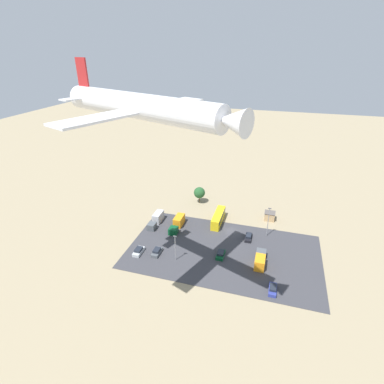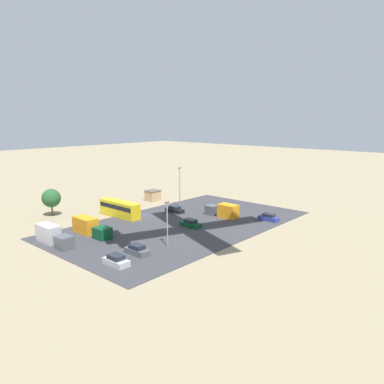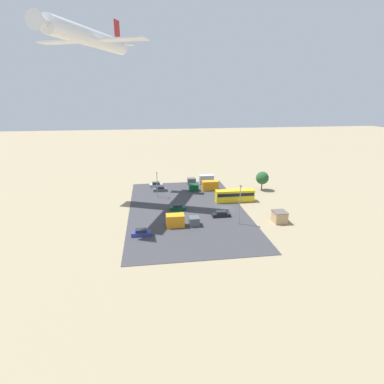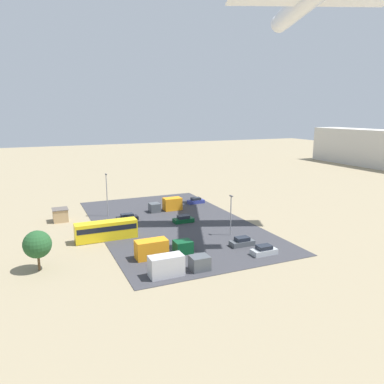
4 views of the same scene
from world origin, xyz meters
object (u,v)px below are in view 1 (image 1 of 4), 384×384
Objects in this scene: parked_car_2 at (221,254)px; bus at (218,218)px; parked_car_3 at (157,252)px; parked_truck_2 at (177,223)px; parked_truck_0 at (260,260)px; parked_truck_1 at (156,219)px; airplane at (145,107)px; parked_car_4 at (248,237)px; parked_car_1 at (273,289)px; parked_car_0 at (139,251)px; shed_building at (270,216)px.

bus is at bearing -75.66° from parked_car_2.
parked_car_3 is 14.47m from parked_truck_2.
parked_truck_1 reaches higher than parked_truck_0.
parked_car_2 is 47.52m from airplane.
parked_car_4 is 0.49× the size of parked_truck_2.
parked_truck_1 is 53.17m from airplane.
parked_car_0 is at bearing -6.63° from parked_car_1.
parked_car_2 is (11.44, 23.36, -0.68)m from shed_building.
airplane is at bearing 64.25° from parked_car_2.
bus reaches higher than shed_building.
bus is 2.61× the size of parked_car_3.
parked_car_3 is (-4.91, -1.13, 0.00)m from parked_car_0.
parked_truck_1 is at bearing 161.90° from parked_truck_0.
parked_truck_2 reaches higher than parked_truck_0.
parked_truck_0 reaches higher than parked_car_0.
parked_car_2 is at bearing 155.17° from parked_truck_1.
shed_building is 63.66m from airplane.
parked_car_3 is at bearing 43.87° from shed_building.
parked_truck_2 is at bearing 25.16° from shed_building.
parked_car_2 is 25.50m from parked_truck_1.
parked_car_4 is at bearing 179.32° from parked_truck_1.
parked_car_2 is 17.39m from parked_car_3.
airplane reaches higher than parked_truck_2.
parked_car_2 is at bearing 104.34° from bus.
shed_building reaches higher than parked_car_1.
parked_truck_2 is at bearing 178.40° from parked_truck_1.
parked_car_4 is at bearing 68.06° from shed_building.
bus is at bearing -151.61° from parked_truck_2.
parked_truck_1 is at bearing -135.09° from airplane.
parked_car_3 reaches higher than parked_car_1.
parked_car_2 is 0.46× the size of parked_truck_2.
parked_truck_1 is at bearing 20.11° from shed_building.
shed_building is 43.77m from parked_car_0.
parked_car_3 reaches higher than parked_car_4.
airplane reaches higher than parked_truck_0.
shed_building is 23.65m from parked_truck_0.
parked_truck_1 is 7.20m from parked_truck_2.
parked_truck_1 is (33.57, -10.98, 0.06)m from parked_truck_0.
parked_car_1 reaches higher than parked_car_4.
airplane is at bearing 113.21° from parked_truck_1.
bus is at bearing -162.08° from parked_truck_1.
shed_building is at bearing -85.27° from parked_car_1.
parked_truck_0 reaches higher than parked_car_3.
shed_building is 17.06m from bus.
shed_building is at bearing 68.06° from parked_car_4.
parked_car_0 is 0.46× the size of parked_truck_2.
parked_truck_0 is (-10.44, 0.27, 0.69)m from parked_car_2.
airplane reaches higher than shed_building.
parked_car_0 is 32.00m from parked_car_4.
shed_building is 0.38× the size of parked_truck_1.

